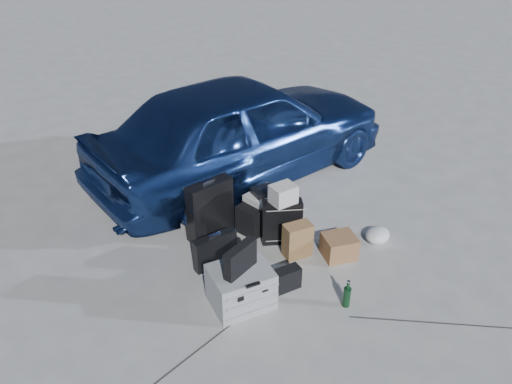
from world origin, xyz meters
TOP-DOWN VIEW (x-y plane):
  - ground at (0.00, 0.00)m, footprint 60.00×60.00m
  - car at (0.67, 2.20)m, footprint 4.53×2.41m
  - pelican_case at (-0.57, -0.06)m, footprint 0.60×0.50m
  - laptop_bag at (-0.57, -0.07)m, footprint 0.39×0.24m
  - briefcase at (-0.53, 0.60)m, footprint 0.50×0.16m
  - suitcase_left at (-0.35, 1.13)m, footprint 0.58×0.30m
  - suitcase_right at (0.32, 0.61)m, footprint 0.48×0.33m
  - white_carton at (0.31, 0.60)m, footprint 0.28×0.23m
  - duffel_bag at (0.32, 1.02)m, footprint 0.77×0.52m
  - flat_box_white at (0.33, 1.02)m, footprint 0.51×0.44m
  - flat_box_black at (0.33, 1.03)m, footprint 0.30×0.21m
  - kraft_bag at (0.33, 0.31)m, footprint 0.32×0.21m
  - cardboard_box at (0.73, 0.06)m, footprint 0.41×0.38m
  - plastic_bag at (1.29, 0.06)m, footprint 0.39×0.37m
  - messenger_bag at (-0.10, -0.10)m, footprint 0.36×0.14m
  - green_bottle at (0.31, -0.60)m, footprint 0.10×0.10m

SIDE VIEW (x-z plane):
  - ground at x=0.00m, z-range 0.00..0.00m
  - plastic_bag at x=1.29m, z-range 0.00..0.17m
  - messenger_bag at x=-0.10m, z-range 0.00..0.25m
  - cardboard_box at x=0.73m, z-range 0.00..0.26m
  - green_bottle at x=0.31m, z-range 0.00..0.30m
  - duffel_bag at x=0.32m, z-range 0.00..0.35m
  - briefcase at x=-0.53m, z-range 0.00..0.38m
  - kraft_bag at x=0.33m, z-range 0.00..0.40m
  - pelican_case at x=-0.57m, z-range 0.00..0.42m
  - suitcase_right at x=0.32m, z-range 0.00..0.54m
  - suitcase_left at x=-0.35m, z-range 0.00..0.72m
  - flat_box_white at x=0.33m, z-range 0.35..0.43m
  - flat_box_black at x=0.33m, z-range 0.43..0.49m
  - laptop_bag at x=-0.57m, z-range 0.42..0.71m
  - white_carton at x=0.31m, z-range 0.54..0.76m
  - car at x=0.67m, z-range 0.00..1.47m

